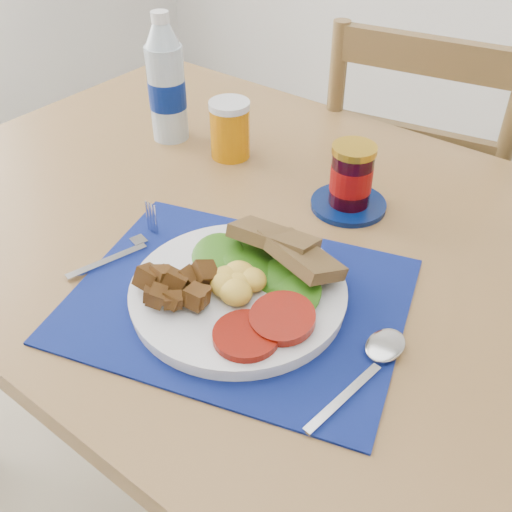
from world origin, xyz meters
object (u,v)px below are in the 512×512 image
at_px(breakfast_plate, 233,287).
at_px(jam_on_saucer, 351,181).
at_px(chair_far, 417,173).
at_px(water_bottle, 167,85).
at_px(juice_glass, 230,131).

relative_size(breakfast_plate, jam_on_saucer, 2.31).
bearing_deg(chair_far, water_bottle, 42.36).
relative_size(chair_far, juice_glass, 11.05).
bearing_deg(jam_on_saucer, chair_far, 97.96).
xyz_separation_m(chair_far, jam_on_saucer, (0.06, -0.46, 0.22)).
distance_m(breakfast_plate, jam_on_saucer, 0.30).
bearing_deg(juice_glass, jam_on_saucer, -3.30).
relative_size(chair_far, breakfast_plate, 3.88).
bearing_deg(water_bottle, breakfast_plate, -36.33).
bearing_deg(juice_glass, chair_far, 65.17).
xyz_separation_m(water_bottle, juice_glass, (0.14, 0.01, -0.06)).
bearing_deg(chair_far, jam_on_saucer, 87.59).
height_order(breakfast_plate, juice_glass, juice_glass).
xyz_separation_m(chair_far, juice_glass, (-0.21, -0.45, 0.22)).
bearing_deg(water_bottle, juice_glass, 5.71).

